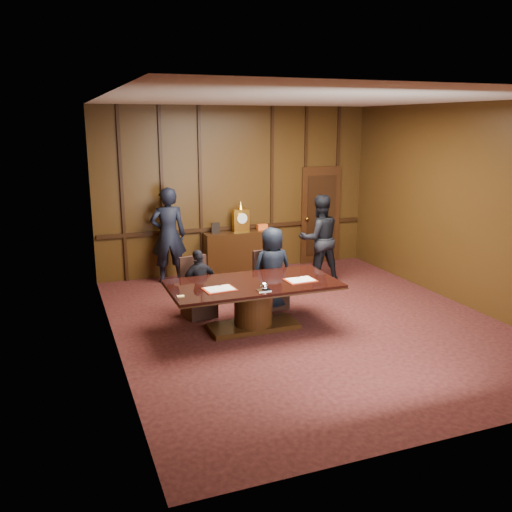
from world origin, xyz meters
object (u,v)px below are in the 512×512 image
Objects in this scene: sideboard at (241,250)px; conference_table at (253,298)px; signatory_right at (272,268)px; witness_left at (168,235)px; witness_right at (319,238)px; signatory_left at (199,284)px.

sideboard is 3.30m from conference_table.
witness_left is (-1.34, 2.22, 0.25)m from signatory_right.
sideboard is 2.40m from signatory_right.
signatory_right is 0.74× the size of witness_left.
conference_table is 1.48× the size of witness_right.
conference_table is at bearing -105.83° from sideboard.
witness_left is at bearing -102.37° from signatory_left.
sideboard is at bearing -38.31° from witness_right.
witness_left is 1.09× the size of witness_right.
sideboard is at bearing -97.03° from signatory_right.
conference_table is (-0.90, -3.18, 0.02)m from sideboard.
sideboard is 1.12× the size of signatory_right.
sideboard reaches higher than conference_table.
witness_right is at bearing -142.41° from signatory_right.
sideboard is 2.84m from signatory_left.
sideboard is 1.39× the size of signatory_left.
witness_right is (2.82, 1.22, 0.31)m from signatory_left.
witness_right is at bearing 166.61° from witness_left.
signatory_left is at bearing 27.40° from witness_right.
signatory_left is 0.80× the size of signatory_right.
witness_right reaches higher than signatory_left.
signatory_left reaches higher than conference_table.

